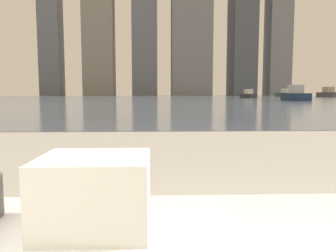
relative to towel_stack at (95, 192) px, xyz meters
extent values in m
cube|color=silver|center=(0.00, 0.00, -0.06)|extent=(0.24, 0.21, 0.04)
cube|color=silver|center=(0.00, 0.00, -0.02)|extent=(0.24, 0.21, 0.04)
cube|color=silver|center=(0.00, 0.00, 0.02)|extent=(0.24, 0.21, 0.04)
cube|color=silver|center=(0.00, 0.00, 0.06)|extent=(0.24, 0.21, 0.04)
cube|color=slate|center=(0.24, 61.24, -0.60)|extent=(180.00, 110.00, 0.01)
cube|color=#2D2D33|center=(15.96, 54.87, -0.24)|extent=(2.00, 4.18, 0.70)
cube|color=silver|center=(15.96, 54.87, 0.51)|extent=(1.23, 1.64, 0.80)
cube|color=navy|center=(15.44, 34.75, -0.19)|extent=(1.61, 4.58, 0.80)
cube|color=silver|center=(15.44, 34.75, 0.66)|extent=(1.16, 1.72, 0.91)
cube|color=#4C4C51|center=(36.46, 67.23, -0.09)|extent=(2.46, 5.90, 1.01)
cube|color=#B2A893|center=(36.46, 67.23, 0.99)|extent=(1.62, 2.27, 1.15)
cube|color=#335647|center=(31.78, 78.15, -0.14)|extent=(3.77, 5.48, 0.91)
cube|color=silver|center=(31.78, 78.15, 0.84)|extent=(1.99, 2.31, 1.04)
cube|color=slate|center=(-36.37, 117.24, 17.64)|extent=(6.99, 7.24, 36.48)
cube|color=slate|center=(-3.64, 117.24, 30.31)|extent=(8.68, 9.58, 61.82)
cube|color=slate|center=(12.70, 117.24, 18.93)|extent=(13.83, 12.23, 39.06)
cube|color=#4C515B|center=(30.97, 117.24, 33.06)|extent=(8.15, 12.76, 67.32)
camera|label=1|loc=(0.13, -0.71, 0.22)|focal=35.00mm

